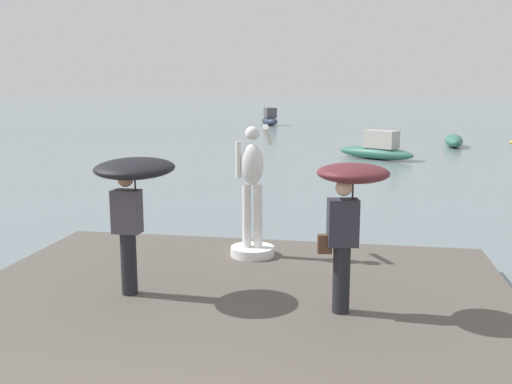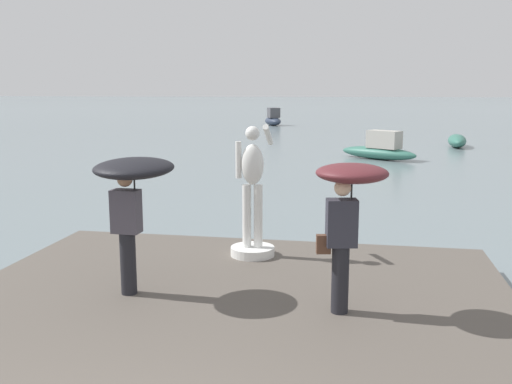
{
  "view_description": "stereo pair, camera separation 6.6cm",
  "coord_description": "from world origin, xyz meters",
  "px_view_note": "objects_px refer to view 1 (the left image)",
  "views": [
    {
      "loc": [
        1.62,
        -2.83,
        3.23
      ],
      "look_at": [
        0.0,
        6.36,
        1.55
      ],
      "focal_mm": 40.21,
      "sensor_mm": 36.0,
      "label": 1
    },
    {
      "loc": [
        1.68,
        -2.81,
        3.23
      ],
      "look_at": [
        0.0,
        6.36,
        1.55
      ],
      "focal_mm": 40.21,
      "sensor_mm": 36.0,
      "label": 2
    }
  ],
  "objects_px": {
    "statue_white_figure": "(252,206)",
    "onlooker_right": "(349,199)",
    "onlooker_left": "(133,185)",
    "boat_rightward": "(377,149)",
    "boat_far": "(454,141)",
    "boat_near": "(270,119)"
  },
  "relations": [
    {
      "from": "boat_near",
      "to": "boat_far",
      "type": "relative_size",
      "value": 1.03
    },
    {
      "from": "onlooker_right",
      "to": "boat_near",
      "type": "distance_m",
      "value": 44.77
    },
    {
      "from": "boat_far",
      "to": "boat_rightward",
      "type": "height_order",
      "value": "boat_rightward"
    },
    {
      "from": "statue_white_figure",
      "to": "boat_near",
      "type": "bearing_deg",
      "value": 98.24
    },
    {
      "from": "boat_rightward",
      "to": "statue_white_figure",
      "type": "bearing_deg",
      "value": -98.51
    },
    {
      "from": "statue_white_figure",
      "to": "onlooker_right",
      "type": "xyz_separation_m",
      "value": [
        1.64,
        -2.28,
        0.61
      ]
    },
    {
      "from": "statue_white_figure",
      "to": "onlooker_left",
      "type": "bearing_deg",
      "value": -120.7
    },
    {
      "from": "onlooker_left",
      "to": "onlooker_right",
      "type": "xyz_separation_m",
      "value": [
        2.91,
        -0.15,
        -0.07
      ]
    },
    {
      "from": "onlooker_left",
      "to": "boat_far",
      "type": "bearing_deg",
      "value": 72.49
    },
    {
      "from": "statue_white_figure",
      "to": "boat_far",
      "type": "height_order",
      "value": "statue_white_figure"
    },
    {
      "from": "boat_far",
      "to": "boat_near",
      "type": "bearing_deg",
      "value": 127.15
    },
    {
      "from": "boat_rightward",
      "to": "onlooker_right",
      "type": "bearing_deg",
      "value": -92.89
    },
    {
      "from": "statue_white_figure",
      "to": "boat_far",
      "type": "xyz_separation_m",
      "value": [
        7.11,
        24.42,
        -0.92
      ]
    },
    {
      "from": "onlooker_left",
      "to": "boat_far",
      "type": "distance_m",
      "value": 27.89
    },
    {
      "from": "onlooker_left",
      "to": "boat_rightward",
      "type": "relative_size",
      "value": 0.51
    },
    {
      "from": "boat_far",
      "to": "onlooker_left",
      "type": "bearing_deg",
      "value": -107.51
    },
    {
      "from": "onlooker_left",
      "to": "boat_near",
      "type": "bearing_deg",
      "value": 96.22
    },
    {
      "from": "statue_white_figure",
      "to": "boat_rightward",
      "type": "bearing_deg",
      "value": 81.49
    },
    {
      "from": "onlooker_left",
      "to": "boat_far",
      "type": "xyz_separation_m",
      "value": [
        8.38,
        26.56,
        -1.6
      ]
    },
    {
      "from": "boat_far",
      "to": "boat_rightward",
      "type": "bearing_deg",
      "value": -123.7
    },
    {
      "from": "onlooker_right",
      "to": "boat_rightward",
      "type": "relative_size",
      "value": 0.51
    },
    {
      "from": "onlooker_right",
      "to": "boat_far",
      "type": "height_order",
      "value": "onlooker_right"
    }
  ]
}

